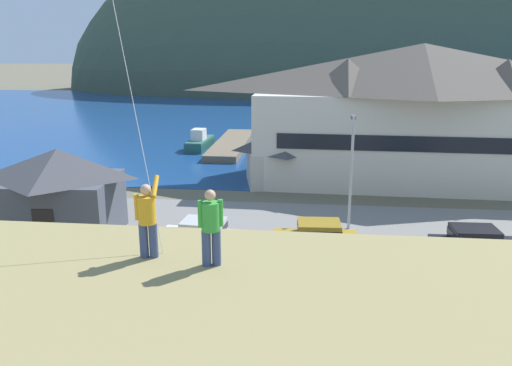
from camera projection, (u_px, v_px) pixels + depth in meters
name	position (u px, v px, depth m)	size (l,w,h in m)	color
ground_plane	(224.00, 318.00, 19.73)	(600.00, 600.00, 0.00)	#66604C
parking_lot_pad	(241.00, 264.00, 24.52)	(40.00, 20.00, 0.10)	gray
bay_water	(289.00, 116.00, 77.31)	(360.00, 84.00, 0.03)	navy
far_hill_west_ridge	(299.00, 89.00, 127.43)	(97.02, 52.19, 63.59)	#3D4C38
far_hill_east_peak	(356.00, 90.00, 123.55)	(145.25, 53.34, 80.90)	#42513D
harbor_lodge	(419.00, 112.00, 37.81)	(26.20, 9.52, 10.60)	beige
storage_shed_near_lot	(61.00, 193.00, 27.39)	(6.56, 5.42, 5.07)	#474C56
storage_shed_waterside	(280.00, 155.00, 38.76)	(6.27, 6.07, 4.29)	beige
wharf_dock	(232.00, 144.00, 53.24)	(3.20, 15.65, 0.70)	#70604C
moored_boat_wharfside	(200.00, 142.00, 52.38)	(2.10, 5.70, 2.16)	#23564C
parked_car_front_row_end	(317.00, 238.00, 25.11)	(4.29, 2.24, 1.82)	#B28923
parked_car_back_row_left	(475.00, 245.00, 24.28)	(4.26, 2.16, 1.82)	black
parked_car_back_row_right	(313.00, 280.00, 20.62)	(4.24, 2.14, 1.82)	black
parked_car_front_row_red	(135.00, 280.00, 20.55)	(4.31, 2.27, 1.82)	#B28923
parked_car_mid_row_center	(202.00, 236.00, 25.36)	(4.33, 2.32, 1.82)	silver
parking_light_pole	(351.00, 165.00, 28.27)	(0.24, 0.78, 6.55)	#ADADB2
person_kite_flyer	(147.00, 218.00, 11.32)	(0.52, 0.68, 1.86)	#384770
person_companion	(211.00, 225.00, 10.88)	(0.53, 0.40, 1.74)	#384770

